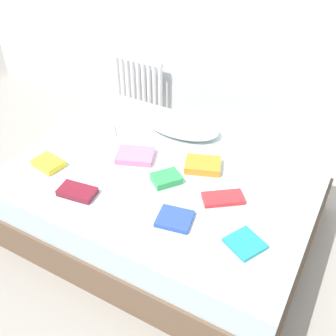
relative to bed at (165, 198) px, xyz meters
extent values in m
plane|color=#9E998E|center=(0.00, 0.00, -0.25)|extent=(8.00, 8.00, 0.00)
cube|color=brown|center=(0.00, 0.00, -0.11)|extent=(2.00, 1.50, 0.28)
cube|color=silver|center=(0.00, 0.00, 0.14)|extent=(1.96, 1.46, 0.22)
cylinder|color=white|center=(-1.22, 1.20, 0.12)|extent=(0.04, 0.04, 0.55)
cylinder|color=white|center=(-1.16, 1.20, 0.12)|extent=(0.04, 0.04, 0.55)
cylinder|color=white|center=(-1.09, 1.20, 0.12)|extent=(0.04, 0.04, 0.55)
cylinder|color=white|center=(-1.03, 1.20, 0.12)|extent=(0.04, 0.04, 0.55)
cylinder|color=white|center=(-0.97, 1.20, 0.12)|extent=(0.04, 0.04, 0.55)
cylinder|color=white|center=(-0.91, 1.20, 0.12)|extent=(0.04, 0.04, 0.55)
cylinder|color=white|center=(-0.85, 1.20, 0.12)|extent=(0.04, 0.04, 0.55)
cylinder|color=white|center=(-0.78, 1.20, 0.12)|extent=(0.04, 0.04, 0.55)
cylinder|color=white|center=(-0.72, 1.20, 0.12)|extent=(0.04, 0.04, 0.55)
cube|color=white|center=(-0.97, 1.20, 0.38)|extent=(0.54, 0.04, 0.04)
cube|color=white|center=(-0.97, 1.20, -0.13)|extent=(0.54, 0.04, 0.04)
ellipsoid|color=white|center=(-0.12, 0.48, 0.30)|extent=(0.60, 0.34, 0.10)
cube|color=orange|center=(0.21, 0.14, 0.28)|extent=(0.28, 0.24, 0.05)
cube|color=maroon|center=(-0.35, -0.47, 0.27)|extent=(0.24, 0.16, 0.04)
cube|color=yellow|center=(-0.70, -0.34, 0.28)|extent=(0.21, 0.17, 0.05)
cube|color=white|center=(-0.62, 0.16, 0.27)|extent=(0.24, 0.24, 0.03)
cube|color=green|center=(0.07, -0.10, 0.28)|extent=(0.22, 0.22, 0.05)
cube|color=pink|center=(-0.24, 0.02, 0.27)|extent=(0.30, 0.27, 0.04)
cube|color=teal|center=(0.69, -0.36, 0.26)|extent=(0.24, 0.24, 0.02)
cube|color=red|center=(0.45, -0.09, 0.27)|extent=(0.27, 0.24, 0.03)
cube|color=#2847B7|center=(0.28, -0.38, 0.27)|extent=(0.22, 0.20, 0.03)
camera|label=1|loc=(1.01, -1.77, 1.85)|focal=41.85mm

